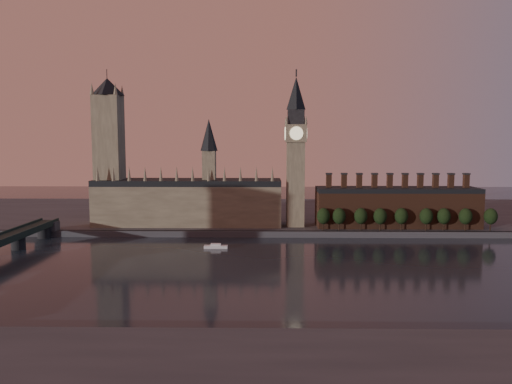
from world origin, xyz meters
TOP-DOWN VIEW (x-y plane):
  - ground at (0.00, 0.00)m, footprint 900.00×900.00m
  - north_bank at (0.00, 178.04)m, footprint 900.00×182.00m
  - palace_of_westminster at (-64.41, 114.91)m, footprint 130.00×30.30m
  - victoria_tower at (-120.00, 115.00)m, footprint 24.00×24.00m
  - big_ben at (10.00, 110.00)m, footprint 15.00×15.00m
  - chimney_block at (80.00, 110.00)m, footprint 110.00×25.00m
  - embankment_tree_0 at (27.67, 93.97)m, footprint 8.60×8.60m
  - embankment_tree_1 at (38.03, 93.85)m, footprint 8.60×8.60m
  - embankment_tree_2 at (52.35, 94.03)m, footprint 8.60×8.60m
  - embankment_tree_3 at (65.01, 93.60)m, footprint 8.60×8.60m
  - embankment_tree_4 at (79.17, 94.50)m, footprint 8.60×8.60m
  - embankment_tree_5 at (95.38, 94.00)m, footprint 8.60×8.60m
  - embankment_tree_6 at (107.12, 94.47)m, footprint 8.60×8.60m
  - embankment_tree_7 at (121.09, 93.89)m, footprint 8.60×8.60m
  - embankment_tree_8 at (137.73, 94.28)m, footprint 8.60×8.60m
  - river_boat at (-39.99, 55.67)m, footprint 13.86×4.00m

SIDE VIEW (x-z plane):
  - ground at x=0.00m, z-range 0.00..0.00m
  - river_boat at x=-39.99m, z-range -0.32..2.45m
  - north_bank at x=0.00m, z-range 0.00..4.00m
  - embankment_tree_0 at x=27.67m, z-range 6.03..20.91m
  - embankment_tree_1 at x=38.03m, z-range 6.03..20.91m
  - embankment_tree_2 at x=52.35m, z-range 6.03..20.91m
  - embankment_tree_3 at x=65.01m, z-range 6.03..20.91m
  - embankment_tree_4 at x=79.17m, z-range 6.03..20.91m
  - embankment_tree_5 at x=95.38m, z-range 6.03..20.91m
  - embankment_tree_6 at x=107.12m, z-range 6.03..20.91m
  - embankment_tree_7 at x=121.09m, z-range 6.03..20.91m
  - embankment_tree_8 at x=137.73m, z-range 6.03..20.91m
  - chimney_block at x=80.00m, z-range -0.68..36.32m
  - palace_of_westminster at x=-64.41m, z-range -15.37..58.63m
  - big_ben at x=10.00m, z-range 3.33..110.33m
  - victoria_tower at x=-120.00m, z-range 5.09..113.09m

